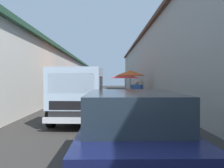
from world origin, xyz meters
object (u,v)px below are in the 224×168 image
Objects in this scene: plastic_stool at (66,103)px; fruit_stall_near_left at (87,79)px; fruit_stall_far_left at (78,78)px; vendor_by_crates at (91,89)px; delivery_truck at (80,96)px; hatchback_car at (131,130)px; vendor_in_shade at (137,94)px; fruit_stall_near_right at (125,77)px; parked_scooter at (68,97)px; fruit_stall_mid_lane at (131,78)px.

fruit_stall_near_left is at bearing -2.85° from plastic_stool.
fruit_stall_far_left is at bearing -24.96° from plastic_stool.
fruit_stall_near_left is 4.70m from vendor_by_crates.
fruit_stall_near_left reaches higher than vendor_by_crates.
fruit_stall_near_left is 12.88m from delivery_truck.
vendor_in_shade reaches higher than hatchback_car.
vendor_in_shade is (7.42, -1.05, 0.20)m from hatchback_car.
fruit_stall_near_right is at bearing -11.94° from delivery_truck.
hatchback_car is 9.00× the size of plastic_stool.
fruit_stall_near_left reaches higher than parked_scooter.
vendor_by_crates is at bearing 90.40° from fruit_stall_mid_lane.
hatchback_car is 7.49m from vendor_in_shade.
delivery_truck is at bearing -162.67° from plastic_stool.
hatchback_car is 0.78× the size of delivery_truck.
parked_scooter is (6.73, 1.63, -0.59)m from delivery_truck.
fruit_stall_mid_lane is 5.58× the size of plastic_stool.
fruit_stall_near_right is 7.50m from parked_scooter.
vendor_in_shade is at bearing -131.28° from parked_scooter.
hatchback_car is at bearing -164.23° from parked_scooter.
fruit_stall_near_right is at bearing -3.97° from hatchback_car.
fruit_stall_near_right is at bearing -35.92° from parked_scooter.
fruit_stall_near_left is 10.41m from vendor_in_shade.
plastic_stool is (-1.18, 0.55, -1.43)m from fruit_stall_far_left.
fruit_stall_mid_lane is at bearing -89.60° from vendor_by_crates.
plastic_stool is (4.39, 1.37, -0.71)m from delivery_truck.
fruit_stall_near_right is 1.72× the size of vendor_by_crates.
fruit_stall_mid_lane is 8.75m from delivery_truck.
vendor_in_shade is at bearing -8.08° from hatchback_car.
parked_scooter is 3.86× the size of plastic_stool.
fruit_stall_near_left is 0.85× the size of fruit_stall_far_left.
delivery_truck is (-12.83, -0.95, -0.63)m from fruit_stall_near_left.
delivery_truck is 2.99× the size of parked_scooter.
fruit_stall_near_right is (-0.15, -3.63, 0.22)m from fruit_stall_near_left.
fruit_stall_mid_lane reaches higher than plastic_stool.
fruit_stall_mid_lane reaches higher than fruit_stall_near_left.
vendor_by_crates is 1.00× the size of vendor_in_shade.
plastic_stool is at bearing -173.62° from parked_scooter.
fruit_stall_mid_lane is 0.62× the size of hatchback_car.
fruit_stall_near_right is 9.37m from plastic_stool.
fruit_stall_far_left is 7.94m from fruit_stall_near_right.
delivery_truck is at bearing 18.98° from hatchback_car.
plastic_stool is (-8.44, 0.42, -1.34)m from fruit_stall_near_left.
fruit_stall_near_right is at bearing -26.04° from plastic_stool.
fruit_stall_mid_lane is at bearing -46.88° from plastic_stool.
vendor_in_shade is 5.59m from parked_scooter.
fruit_stall_near_right is (7.12, -3.51, 0.14)m from fruit_stall_far_left.
delivery_truck is (-5.57, -0.82, -0.71)m from fruit_stall_far_left.
delivery_truck reaches higher than hatchback_car.
delivery_truck is at bearing -166.37° from parked_scooter.
fruit_stall_near_left is 1.44× the size of parked_scooter.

